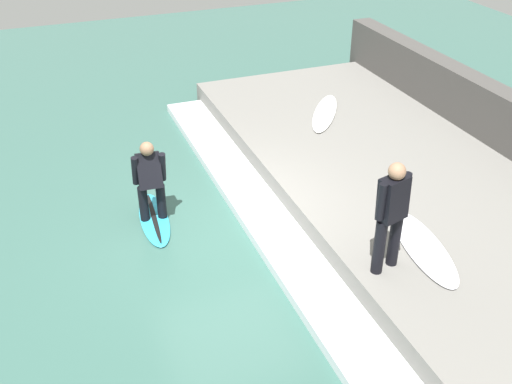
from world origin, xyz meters
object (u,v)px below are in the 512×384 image
at_px(surfer_waiting_near, 391,212).
at_px(surfboard_waiting_near, 424,247).
at_px(surfboard_spare, 325,113).
at_px(surfer_riding, 150,177).
at_px(surfboard_riding, 154,219).

bearing_deg(surfer_waiting_near, surfboard_waiting_near, 12.04).
relative_size(surfer_waiting_near, surfboard_waiting_near, 0.83).
bearing_deg(surfboard_spare, surfer_waiting_near, -107.72).
distance_m(surfer_riding, surfer_waiting_near, 4.11).
xyz_separation_m(surfboard_riding, surfer_waiting_near, (2.66, -3.08, 1.41)).
height_order(surfer_waiting_near, surfboard_waiting_near, surfer_waiting_near).
relative_size(surfboard_riding, surfboard_waiting_near, 0.86).
bearing_deg(surfer_waiting_near, surfboard_spare, 72.28).
bearing_deg(surfboard_spare, surfboard_waiting_near, -99.65).
relative_size(surfer_riding, surfer_waiting_near, 0.86).
bearing_deg(surfboard_spare, surfboard_riding, -154.90).
xyz_separation_m(surfboard_riding, surfboard_waiting_near, (3.45, -2.91, 0.49)).
bearing_deg(surfboard_waiting_near, surfer_waiting_near, -167.96).
relative_size(surfer_waiting_near, surfboard_spare, 0.86).
xyz_separation_m(surfboard_waiting_near, surfboard_spare, (0.84, 4.91, 0.00)).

